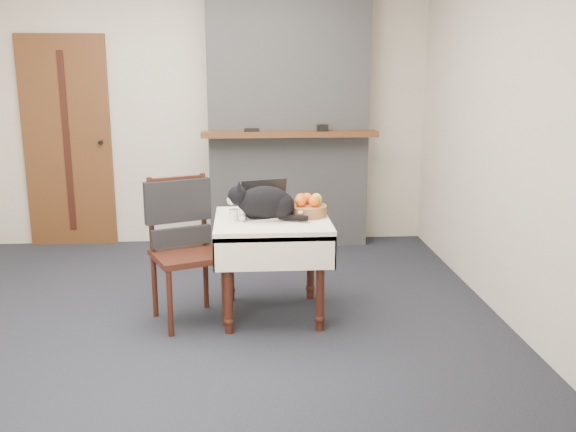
{
  "coord_description": "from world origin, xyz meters",
  "views": [
    {
      "loc": [
        0.47,
        -4.26,
        1.73
      ],
      "look_at": [
        0.76,
        -0.05,
        0.73
      ],
      "focal_mm": 40.0,
      "sensor_mm": 36.0,
      "label": 1
    }
  ],
  "objects_px": {
    "door": "(68,142)",
    "fruit_basket": "(308,207)",
    "cat": "(266,203)",
    "chair": "(182,229)",
    "pill_bottle": "(300,216)",
    "side_table": "(272,234)",
    "cream_jar": "(234,215)",
    "laptop": "(267,207)"
  },
  "relations": [
    {
      "from": "chair",
      "to": "fruit_basket",
      "type": "bearing_deg",
      "value": -19.4
    },
    {
      "from": "door",
      "to": "cat",
      "type": "height_order",
      "value": "door"
    },
    {
      "from": "door",
      "to": "cream_jar",
      "type": "xyz_separation_m",
      "value": [
        1.6,
        -2.0,
        -0.26
      ]
    },
    {
      "from": "door",
      "to": "cream_jar",
      "type": "distance_m",
      "value": 2.57
    },
    {
      "from": "pill_bottle",
      "to": "chair",
      "type": "bearing_deg",
      "value": 172.23
    },
    {
      "from": "door",
      "to": "cat",
      "type": "bearing_deg",
      "value": -47.85
    },
    {
      "from": "door",
      "to": "cat",
      "type": "xyz_separation_m",
      "value": [
        1.82,
        -2.01,
        -0.19
      ]
    },
    {
      "from": "cream_jar",
      "to": "chair",
      "type": "xyz_separation_m",
      "value": [
        -0.35,
        0.04,
        -0.1
      ]
    },
    {
      "from": "door",
      "to": "laptop",
      "type": "distance_m",
      "value": 2.65
    },
    {
      "from": "cat",
      "to": "fruit_basket",
      "type": "distance_m",
      "value": 0.31
    },
    {
      "from": "chair",
      "to": "door",
      "type": "bearing_deg",
      "value": 100.01
    },
    {
      "from": "cream_jar",
      "to": "pill_bottle",
      "type": "xyz_separation_m",
      "value": [
        0.45,
        -0.07,
        -0.0
      ]
    },
    {
      "from": "door",
      "to": "side_table",
      "type": "xyz_separation_m",
      "value": [
        1.86,
        -1.98,
        -0.41
      ]
    },
    {
      "from": "side_table",
      "to": "cream_jar",
      "type": "relative_size",
      "value": 10.63
    },
    {
      "from": "laptop",
      "to": "pill_bottle",
      "type": "xyz_separation_m",
      "value": [
        0.22,
        -0.17,
        -0.03
      ]
    },
    {
      "from": "pill_bottle",
      "to": "chair",
      "type": "relative_size",
      "value": 0.07
    },
    {
      "from": "fruit_basket",
      "to": "chair",
      "type": "height_order",
      "value": "chair"
    },
    {
      "from": "cream_jar",
      "to": "chair",
      "type": "bearing_deg",
      "value": 173.7
    },
    {
      "from": "cream_jar",
      "to": "door",
      "type": "bearing_deg",
      "value": 128.6
    },
    {
      "from": "cream_jar",
      "to": "pill_bottle",
      "type": "distance_m",
      "value": 0.45
    },
    {
      "from": "cat",
      "to": "chair",
      "type": "xyz_separation_m",
      "value": [
        -0.57,
        0.05,
        -0.18
      ]
    },
    {
      "from": "cat",
      "to": "fruit_basket",
      "type": "height_order",
      "value": "cat"
    },
    {
      "from": "laptop",
      "to": "chair",
      "type": "height_order",
      "value": "chair"
    },
    {
      "from": "cream_jar",
      "to": "fruit_basket",
      "type": "distance_m",
      "value": 0.52
    },
    {
      "from": "cat",
      "to": "chair",
      "type": "height_order",
      "value": "chair"
    },
    {
      "from": "cream_jar",
      "to": "chair",
      "type": "height_order",
      "value": "chair"
    },
    {
      "from": "pill_bottle",
      "to": "cat",
      "type": "bearing_deg",
      "value": 164.37
    },
    {
      "from": "side_table",
      "to": "cream_jar",
      "type": "xyz_separation_m",
      "value": [
        -0.26,
        -0.02,
        0.15
      ]
    },
    {
      "from": "door",
      "to": "pill_bottle",
      "type": "distance_m",
      "value": 2.92
    },
    {
      "from": "side_table",
      "to": "cat",
      "type": "height_order",
      "value": "cat"
    },
    {
      "from": "laptop",
      "to": "fruit_basket",
      "type": "distance_m",
      "value": 0.28
    },
    {
      "from": "cream_jar",
      "to": "fruit_basket",
      "type": "bearing_deg",
      "value": 9.31
    },
    {
      "from": "laptop",
      "to": "cat",
      "type": "relative_size",
      "value": 0.74
    },
    {
      "from": "laptop",
      "to": "cream_jar",
      "type": "distance_m",
      "value": 0.25
    },
    {
      "from": "laptop",
      "to": "cream_jar",
      "type": "bearing_deg",
      "value": -172.76
    },
    {
      "from": "pill_bottle",
      "to": "chair",
      "type": "distance_m",
      "value": 0.81
    },
    {
      "from": "cat",
      "to": "pill_bottle",
      "type": "height_order",
      "value": "cat"
    },
    {
      "from": "side_table",
      "to": "fruit_basket",
      "type": "bearing_deg",
      "value": 13.44
    },
    {
      "from": "laptop",
      "to": "fruit_basket",
      "type": "height_order",
      "value": "laptop"
    },
    {
      "from": "fruit_basket",
      "to": "laptop",
      "type": "bearing_deg",
      "value": 176.35
    },
    {
      "from": "door",
      "to": "fruit_basket",
      "type": "relative_size",
      "value": 7.5
    },
    {
      "from": "door",
      "to": "side_table",
      "type": "bearing_deg",
      "value": -46.78
    }
  ]
}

